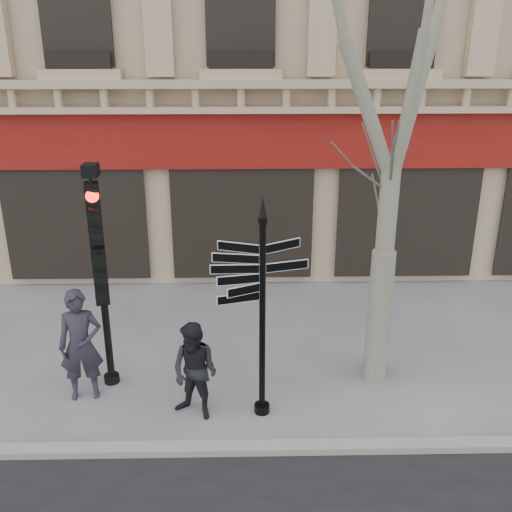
{
  "coord_description": "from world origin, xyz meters",
  "views": [
    {
      "loc": [
        0.06,
        -8.3,
        5.68
      ],
      "look_at": [
        0.24,
        0.6,
        2.35
      ],
      "focal_mm": 40.0,
      "sensor_mm": 36.0,
      "label": 1
    }
  ],
  "objects_px": {
    "fingerpost": "(263,274)",
    "pedestrian_a": "(81,345)",
    "pedestrian_b": "(195,371)",
    "traffic_signal_secondary": "(384,290)",
    "traffic_signal_main": "(99,251)"
  },
  "relations": [
    {
      "from": "pedestrian_b",
      "to": "fingerpost",
      "type": "bearing_deg",
      "value": 31.08
    },
    {
      "from": "traffic_signal_main",
      "to": "pedestrian_b",
      "type": "xyz_separation_m",
      "value": [
        1.59,
        -1.01,
        -1.66
      ]
    },
    {
      "from": "traffic_signal_main",
      "to": "pedestrian_b",
      "type": "height_order",
      "value": "traffic_signal_main"
    },
    {
      "from": "traffic_signal_secondary",
      "to": "pedestrian_b",
      "type": "height_order",
      "value": "traffic_signal_secondary"
    },
    {
      "from": "traffic_signal_secondary",
      "to": "pedestrian_a",
      "type": "bearing_deg",
      "value": -159.32
    },
    {
      "from": "fingerpost",
      "to": "pedestrian_a",
      "type": "relative_size",
      "value": 1.86
    },
    {
      "from": "fingerpost",
      "to": "pedestrian_a",
      "type": "height_order",
      "value": "fingerpost"
    },
    {
      "from": "fingerpost",
      "to": "pedestrian_a",
      "type": "distance_m",
      "value": 3.38
    },
    {
      "from": "traffic_signal_secondary",
      "to": "traffic_signal_main",
      "type": "bearing_deg",
      "value": -163.68
    },
    {
      "from": "fingerpost",
      "to": "pedestrian_b",
      "type": "bearing_deg",
      "value": 177.58
    },
    {
      "from": "pedestrian_a",
      "to": "traffic_signal_secondary",
      "type": "bearing_deg",
      "value": -3.17
    },
    {
      "from": "fingerpost",
      "to": "traffic_signal_secondary",
      "type": "relative_size",
      "value": 1.57
    },
    {
      "from": "fingerpost",
      "to": "traffic_signal_main",
      "type": "relative_size",
      "value": 0.93
    },
    {
      "from": "traffic_signal_main",
      "to": "pedestrian_a",
      "type": "distance_m",
      "value": 1.6
    },
    {
      "from": "fingerpost",
      "to": "traffic_signal_secondary",
      "type": "height_order",
      "value": "fingerpost"
    }
  ]
}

